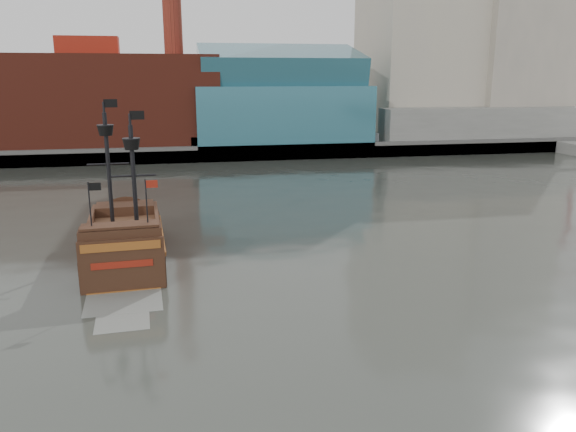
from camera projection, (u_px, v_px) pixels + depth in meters
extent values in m
plane|color=#2C2F29|center=(331.00, 318.00, 32.73)|extent=(400.00, 400.00, 0.00)
cube|color=slate|center=(216.00, 137.00, 119.98)|extent=(220.00, 60.00, 2.00)
cube|color=#4C4C49|center=(229.00, 154.00, 91.86)|extent=(220.00, 1.00, 2.60)
cube|color=maroon|center=(92.00, 101.00, 94.72)|extent=(42.00, 18.00, 15.00)
cube|color=#2C6677|center=(280.00, 114.00, 99.49)|extent=(30.00, 16.00, 10.00)
cube|color=#ABA48E|center=(420.00, 16.00, 110.28)|extent=(20.00, 22.00, 46.00)
cube|color=#A19687|center=(513.00, 37.00, 110.87)|extent=(18.00, 18.00, 38.00)
cube|color=#ABA48E|center=(431.00, 11.00, 127.61)|extent=(24.00, 20.00, 52.00)
cube|color=slate|center=(487.00, 124.00, 103.37)|extent=(40.00, 6.00, 6.00)
cube|color=#2C6677|center=(280.00, 68.00, 97.54)|extent=(28.00, 14.94, 8.78)
cube|color=slate|center=(571.00, 123.00, 124.64)|extent=(4.00, 4.00, 3.00)
cube|color=black|center=(126.00, 251.00, 43.10)|extent=(6.29, 13.59, 2.88)
cube|color=#52311E|center=(124.00, 231.00, 42.71)|extent=(5.67, 12.23, 0.33)
cube|color=black|center=(125.00, 210.00, 47.60)|extent=(4.85, 2.93, 1.11)
cube|color=black|center=(121.00, 241.00, 37.10)|extent=(5.36, 2.07, 1.99)
cube|color=black|center=(123.00, 272.00, 36.57)|extent=(5.44, 0.59, 4.43)
cube|color=brown|center=(121.00, 247.00, 35.99)|extent=(4.98, 0.38, 0.55)
cube|color=maroon|center=(122.00, 265.00, 36.29)|extent=(3.88, 0.31, 0.44)
cylinder|color=black|center=(109.00, 170.00, 42.95)|extent=(0.33, 0.33, 8.64)
cylinder|color=black|center=(134.00, 181.00, 40.06)|extent=(0.33, 0.33, 7.98)
cone|color=black|center=(106.00, 130.00, 42.22)|extent=(1.29, 1.29, 0.78)
cone|color=black|center=(131.00, 144.00, 39.41)|extent=(1.29, 1.29, 0.78)
cube|color=black|center=(110.00, 103.00, 41.86)|extent=(1.00, 0.09, 0.61)
cube|color=black|center=(137.00, 115.00, 39.05)|extent=(1.00, 0.09, 0.61)
cube|color=gray|center=(124.00, 302.00, 35.15)|extent=(4.93, 4.25, 0.02)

